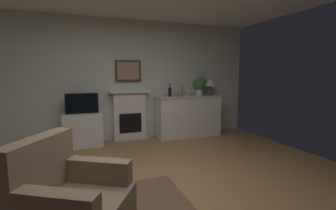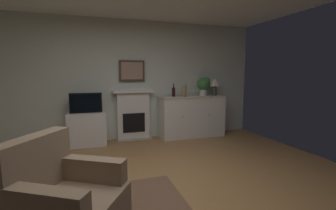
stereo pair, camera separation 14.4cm
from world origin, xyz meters
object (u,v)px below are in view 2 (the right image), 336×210
wine_glass_right (198,91)px  tv_cabinet (87,129)px  table_lamp (215,84)px  tv_set (86,103)px  wine_glass_left (189,91)px  sideboard_cabinet (192,116)px  wine_glass_center (193,91)px  framed_picture (132,71)px  armchair (63,199)px  wine_bottle (174,92)px  vase_decorative (184,90)px  fireplace_unit (133,115)px  potted_plant_small (204,85)px

wine_glass_right → tv_cabinet: size_ratio=0.22×
table_lamp → tv_set: size_ratio=0.65×
wine_glass_left → sideboard_cabinet: bearing=0.3°
wine_glass_center → wine_glass_right: same height
sideboard_cabinet → tv_cabinet: size_ratio=2.02×
framed_picture → sideboard_cabinet: framed_picture is taller
table_lamp → sideboard_cabinet: bearing=-180.0°
framed_picture → tv_set: 1.19m
tv_set → armchair: bearing=-93.2°
table_lamp → tv_set: (-2.88, -0.01, -0.35)m
sideboard_cabinet → wine_glass_right: 0.61m
wine_bottle → tv_cabinet: size_ratio=0.39×
sideboard_cabinet → tv_set: (-2.32, -0.01, 0.40)m
table_lamp → wine_glass_right: size_ratio=2.42×
table_lamp → wine_bottle: bearing=177.8°
vase_decorative → wine_glass_center: bearing=15.7°
fireplace_unit → table_lamp: table_lamp is taller
vase_decorative → armchair: vase_decorative is taller
sideboard_cabinet → framed_picture: bearing=170.6°
fireplace_unit → vase_decorative: vase_decorative is taller
sideboard_cabinet → vase_decorative: bearing=-167.4°
fireplace_unit → wine_bottle: bearing=-8.7°
tv_cabinet → tv_set: size_ratio=1.21×
framed_picture → wine_glass_center: size_ratio=3.33×
fireplace_unit → wine_glass_center: (1.38, -0.15, 0.52)m
wine_glass_left → armchair: size_ratio=0.15×
fireplace_unit → wine_bottle: 1.04m
tv_cabinet → potted_plant_small: potted_plant_small is taller
wine_glass_right → vase_decorative: 0.38m
fireplace_unit → tv_cabinet: size_ratio=1.47×
table_lamp → wine_glass_left: 0.66m
table_lamp → armchair: 4.29m
tv_set → potted_plant_small: bearing=1.2°
wine_bottle → wine_glass_left: wine_bottle is taller
wine_glass_center → wine_glass_right: 0.11m
table_lamp → wine_glass_right: 0.45m
wine_glass_center → potted_plant_small: potted_plant_small is taller
fireplace_unit → vase_decorative: 1.26m
framed_picture → wine_bottle: size_ratio=1.90×
wine_bottle → armchair: (-2.03, -2.94, -0.67)m
vase_decorative → potted_plant_small: 0.55m
wine_glass_left → tv_set: bearing=-179.8°
wine_glass_left → wine_glass_center: (0.11, 0.02, 0.00)m
framed_picture → armchair: (-1.14, -3.12, -1.14)m
wine_bottle → tv_set: 1.88m
wine_glass_left → armchair: (-2.41, -2.90, -0.69)m
framed_picture → table_lamp: 1.94m
wine_glass_left → tv_cabinet: size_ratio=0.22×
sideboard_cabinet → armchair: size_ratio=1.40×
wine_bottle → vase_decorative: 0.24m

